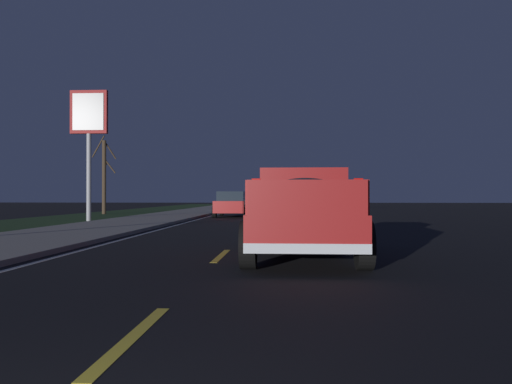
# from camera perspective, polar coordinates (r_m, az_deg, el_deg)

# --- Properties ---
(ground) EXTENTS (144.00, 144.00, 0.00)m
(ground) POSITION_cam_1_polar(r_m,az_deg,el_deg) (28.68, 0.51, -2.97)
(ground) COLOR black
(sidewalk_shoulder) EXTENTS (108.00, 4.00, 0.12)m
(sidewalk_shoulder) POSITION_cam_1_polar(r_m,az_deg,el_deg) (29.51, -10.63, -2.78)
(sidewalk_shoulder) COLOR gray
(sidewalk_shoulder) RESTS_ON ground
(grass_verge) EXTENTS (108.00, 6.00, 0.01)m
(grass_verge) POSITION_cam_1_polar(r_m,az_deg,el_deg) (31.10, -19.62, -2.75)
(grass_verge) COLOR #1E3819
(grass_verge) RESTS_ON ground
(lane_markings) EXTENTS (108.00, 3.54, 0.01)m
(lane_markings) POSITION_cam_1_polar(r_m,az_deg,el_deg) (30.57, -4.12, -2.81)
(lane_markings) COLOR yellow
(lane_markings) RESTS_ON ground
(pickup_truck) EXTENTS (5.45, 2.33, 1.87)m
(pickup_truck) POSITION_cam_1_polar(r_m,az_deg,el_deg) (11.08, 5.16, -1.94)
(pickup_truck) COLOR maroon
(pickup_truck) RESTS_ON ground
(sedan_red) EXTENTS (4.43, 2.07, 1.54)m
(sedan_red) POSITION_cam_1_polar(r_m,az_deg,el_deg) (32.42, -2.53, -1.29)
(sedan_red) COLOR maroon
(sedan_red) RESTS_ON ground
(sedan_white) EXTENTS (4.44, 2.08, 1.54)m
(sedan_white) POSITION_cam_1_polar(r_m,az_deg,el_deg) (43.42, 4.03, -1.07)
(sedan_white) COLOR silver
(sedan_white) RESTS_ON ground
(gas_price_sign) EXTENTS (0.27, 1.90, 6.64)m
(gas_price_sign) POSITION_cam_1_polar(r_m,az_deg,el_deg) (28.47, -17.49, 7.06)
(gas_price_sign) COLOR #99999E
(gas_price_sign) RESTS_ON ground
(bare_tree_far) EXTENTS (1.04, 1.74, 5.55)m
(bare_tree_far) POSITION_cam_1_polar(r_m,az_deg,el_deg) (38.94, -15.97, 1.83)
(bare_tree_far) COLOR #423323
(bare_tree_far) RESTS_ON ground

